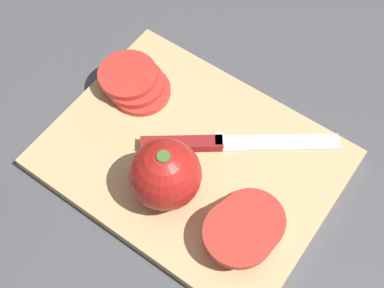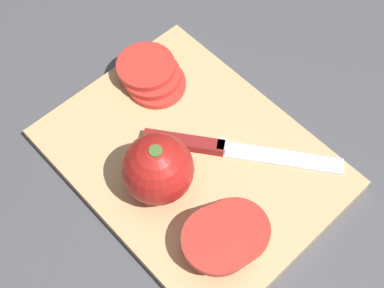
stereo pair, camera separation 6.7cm
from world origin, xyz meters
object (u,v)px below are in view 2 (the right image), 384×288
Objects in this scene: whole_tomato at (158,169)px; tomato_slice_stack_far at (227,235)px; knife at (204,144)px; tomato_slice_stack_near at (151,75)px.

tomato_slice_stack_far is at bearing -174.93° from whole_tomato.
tomato_slice_stack_far reaches higher than knife.
tomato_slice_stack_near is at bearing 134.27° from knife.
knife is at bearing -88.06° from whole_tomato.
whole_tomato is 0.11m from tomato_slice_stack_far.
tomato_slice_stack_far is (-0.24, 0.09, 0.00)m from tomato_slice_stack_near.
whole_tomato is at bearing -124.93° from knife.
knife is at bearing -32.51° from tomato_slice_stack_far.
tomato_slice_stack_near is at bearing -37.54° from whole_tomato.
tomato_slice_stack_far is (-0.11, -0.01, -0.03)m from whole_tomato.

